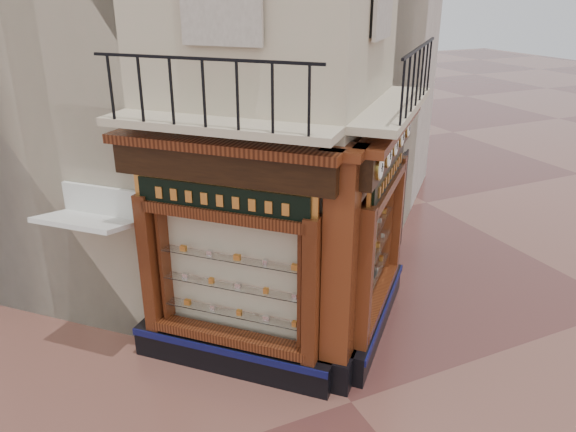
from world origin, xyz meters
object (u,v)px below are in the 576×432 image
signboard_left (222,199)px  clock_b (388,155)px  clock_c (395,146)px  clock_d (401,136)px  awning (105,348)px  clock_a (380,167)px  signboard_right (387,173)px  corner_pilaster (339,278)px  clock_e (408,128)px

signboard_left → clock_b: bearing=-148.2°
clock_c → signboard_left: clock_c is taller
clock_d → awning: size_ratio=0.25×
clock_a → awning: (-3.85, 2.61, -3.62)m
clock_d → clock_b: bearing=-180.0°
signboard_right → clock_b: bearing=-171.2°
corner_pilaster → awning: bearing=96.9°
clock_d → signboard_left: clock_d is taller
clock_d → signboard_left: 3.41m
clock_d → awning: (-5.18, 1.28, -3.62)m
signboard_left → signboard_right: 2.92m
corner_pilaster → signboard_right: corner_pilaster is taller
clock_d → clock_e: 0.70m
clock_a → clock_d: (1.32, 1.32, -0.00)m
clock_e → awning: 6.77m
clock_b → clock_c: bearing=0.0°
clock_b → clock_d: bearing=0.0°
clock_a → signboard_right: (0.89, 1.05, -0.52)m
corner_pilaster → clock_b: bearing=-22.4°
corner_pilaster → clock_d: bearing=-10.7°
awning → clock_b: bearing=-161.4°
corner_pilaster → signboard_right: (1.46, 1.01, 1.15)m
clock_e → clock_d: bearing=-180.0°
clock_e → signboard_left: 3.96m
clock_a → signboard_left: (-2.03, 1.05, -0.52)m
clock_b → clock_d: clock_b is taller
clock_a → awning: size_ratio=0.25×
corner_pilaster → awning: 4.60m
clock_a → clock_b: bearing=-0.0°
clock_a → clock_b: (0.46, 0.46, -0.00)m
clock_d → awning: 6.44m
corner_pilaster → clock_b: corner_pilaster is taller
corner_pilaster → awning: (-3.28, 2.57, -1.95)m
clock_d → awning: clock_d is taller
signboard_left → corner_pilaster: bearing=-169.8°
clock_b → signboard_left: bearing=121.8°
clock_e → signboard_left: size_ratio=0.17×
awning → signboard_left: 3.92m
clock_b → clock_c: clock_b is taller
clock_e → clock_c: bearing=-180.0°
corner_pilaster → signboard_right: bearing=-10.2°
corner_pilaster → clock_e: 3.42m
clock_a → awning: 5.89m
awning → signboard_right: signboard_right is taller
clock_b → signboard_right: (0.43, 0.58, -0.52)m
signboard_left → clock_a: bearing=-162.2°
clock_a → clock_b: 0.65m
clock_b → signboard_right: 0.89m
clock_d → signboard_right: clock_d is taller
clock_d → signboard_right: (-0.43, -0.28, -0.52)m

